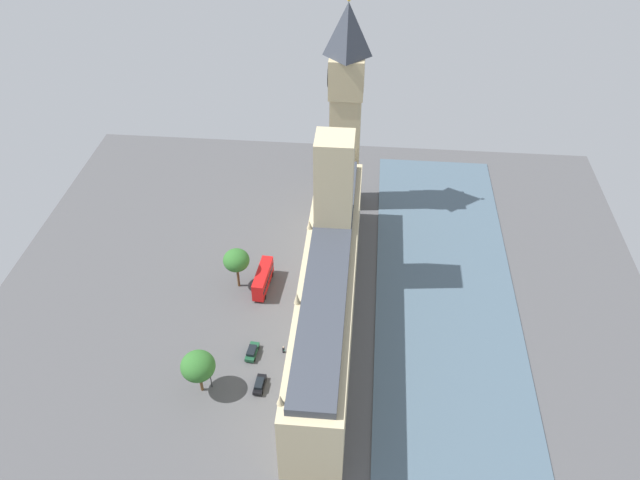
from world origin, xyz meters
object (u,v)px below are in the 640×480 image
Objects in this scene: plane_tree_kerbside at (198,366)px; plane_tree_leading at (236,260)px; parliament_building at (329,280)px; double_decker_bus_midblock at (263,278)px; car_dark_green_under_trees at (252,352)px; car_black_far_end at (260,384)px; pedestrian_opposite_hall at (283,350)px; clock_tower at (346,108)px; street_lamp_by_river_gate at (210,373)px.

plane_tree_kerbside is 0.96× the size of plane_tree_leading.
parliament_building reaches higher than double_decker_bus_midblock.
car_dark_green_under_trees is 1.05× the size of car_black_far_end.
parliament_building is at bearing -174.00° from pedestrian_opposite_hall.
car_black_far_end is at bearing -78.38° from double_decker_bus_midblock.
double_decker_bus_midblock is at bearing 97.60° from car_dark_green_under_trees.
parliament_building is 44.64m from clock_tower.
clock_tower reaches higher than double_decker_bus_midblock.
double_decker_bus_midblock is 27.54m from car_black_far_end.
double_decker_bus_midblock is at bearing -100.89° from street_lamp_by_river_gate.
car_dark_green_under_trees is (14.22, 12.48, -8.94)m from parliament_building.
double_decker_bus_midblock is 29.88m from plane_tree_kerbside.
pedestrian_opposite_hall is at bearing 15.77° from car_dark_green_under_trees.
car_black_far_end is at bearing 60.59° from parliament_building.
street_lamp_by_river_gate is (12.34, 9.63, 3.21)m from pedestrian_opposite_hall.
plane_tree_leading is at bearing -89.68° from street_lamp_by_river_gate.
parliament_building reaches higher than street_lamp_by_river_gate.
pedestrian_opposite_hall is (-6.12, -1.15, -0.14)m from car_dark_green_under_trees.
plane_tree_kerbside is 28.80m from plane_tree_leading.
double_decker_bus_midblock is at bearing 65.34° from clock_tower.
plane_tree_kerbside reaches higher than double_decker_bus_midblock.
car_black_far_end is 12.33m from plane_tree_kerbside.
plane_tree_leading is (12.50, -18.31, 6.72)m from pedestrian_opposite_hall.
clock_tower is 59.38m from pedestrian_opposite_hall.
car_dark_green_under_trees is at bearing 41.27° from parliament_building.
street_lamp_by_river_gate reaches higher than car_black_far_end.
double_decker_bus_midblock is at bearing -24.80° from parliament_building.
plane_tree_leading is at bearing -93.07° from plane_tree_kerbside.
plane_tree_leading reaches higher than pedestrian_opposite_hall.
parliament_building is at bearing 161.26° from plane_tree_leading.
pedestrian_opposite_hall is at bearing -143.38° from plane_tree_kerbside.
car_dark_green_under_trees is (-0.85, 19.45, -1.74)m from double_decker_bus_midblock.
plane_tree_kerbside reaches higher than street_lamp_by_river_gate.
parliament_building is 14.92× the size of car_dark_green_under_trees.
parliament_building is 18.10m from double_decker_bus_midblock.
street_lamp_by_river_gate reaches higher than double_decker_bus_midblock.
car_dark_green_under_trees is 6.23m from pedestrian_opposite_hall.
plane_tree_leading reaches higher than car_dark_green_under_trees.
parliament_building is 20.92m from car_dark_green_under_trees.
street_lamp_by_river_gate is (-1.70, -0.80, -2.84)m from plane_tree_kerbside.
plane_tree_kerbside is at bearing 25.28° from street_lamp_by_river_gate.
car_black_far_end is (-3.65, 27.24, -1.75)m from double_decker_bus_midblock.
clock_tower is at bearing -90.82° from parliament_building.
plane_tree_kerbside is (22.14, 21.76, -3.02)m from parliament_building.
parliament_building reaches higher than pedestrian_opposite_hall.
street_lamp_by_river_gate is at bearing 71.27° from clock_tower.
pedestrian_opposite_hall is at bearing -142.03° from street_lamp_by_river_gate.
double_decker_bus_midblock is 7.34m from plane_tree_leading.
clock_tower reaches higher than plane_tree_leading.
plane_tree_leading is at bearing 111.97° from car_black_far_end.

